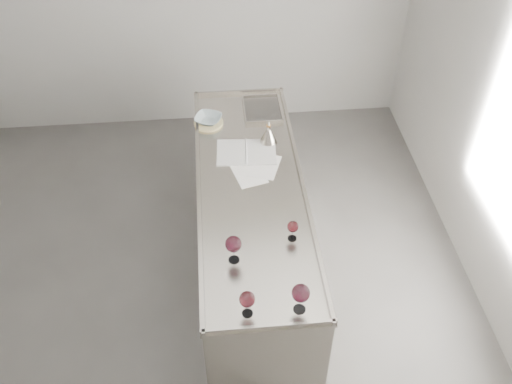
{
  "coord_description": "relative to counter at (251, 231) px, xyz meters",
  "views": [
    {
      "loc": [
        0.26,
        -2.69,
        3.66
      ],
      "look_at": [
        0.52,
        0.14,
        1.02
      ],
      "focal_mm": 40.0,
      "sensor_mm": 36.0,
      "label": 1
    }
  ],
  "objects": [
    {
      "name": "room_shell",
      "position": [
        -0.5,
        -0.3,
        0.93
      ],
      "size": [
        4.54,
        5.04,
        2.84
      ],
      "color": "#494745",
      "rests_on": "ground"
    },
    {
      "name": "trivet",
      "position": [
        -0.28,
        0.77,
        0.48
      ],
      "size": [
        0.25,
        0.25,
        0.02
      ],
      "primitive_type": "cylinder",
      "rotation": [
        0.0,
        0.0,
        0.06
      ],
      "color": "#CFC086",
      "rests_on": "counter"
    },
    {
      "name": "wine_glass_right",
      "position": [
        0.19,
        -1.08,
        0.61
      ],
      "size": [
        0.1,
        0.1,
        0.21
      ],
      "rotation": [
        0.0,
        0.0,
        -0.14
      ],
      "color": "white",
      "rests_on": "counter"
    },
    {
      "name": "notebook",
      "position": [
        -0.0,
        0.37,
        0.47
      ],
      "size": [
        0.46,
        0.34,
        0.02
      ],
      "rotation": [
        0.0,
        0.0,
        -0.06
      ],
      "color": "white",
      "rests_on": "counter"
    },
    {
      "name": "loose_paper_under",
      "position": [
        0.12,
        0.2,
        0.47
      ],
      "size": [
        0.28,
        0.33,
        0.0
      ],
      "primitive_type": "cube",
      "rotation": [
        0.0,
        0.0,
        -0.35
      ],
      "color": "white",
      "rests_on": "counter"
    },
    {
      "name": "wine_glass_small",
      "position": [
        0.22,
        -0.53,
        0.57
      ],
      "size": [
        0.07,
        0.07,
        0.15
      ],
      "rotation": [
        0.0,
        0.0,
        0.12
      ],
      "color": "white",
      "rests_on": "counter"
    },
    {
      "name": "loose_paper_top",
      "position": [
        -0.0,
        0.13,
        0.47
      ],
      "size": [
        0.28,
        0.34,
        0.0
      ],
      "primitive_type": "cube",
      "rotation": [
        0.0,
        0.0,
        0.27
      ],
      "color": "white",
      "rests_on": "counter"
    },
    {
      "name": "wine_funnel",
      "position": [
        0.18,
        0.48,
        0.53
      ],
      "size": [
        0.14,
        0.14,
        0.21
      ],
      "rotation": [
        0.0,
        0.0,
        -0.29
      ],
      "color": "#9F988D",
      "rests_on": "counter"
    },
    {
      "name": "counter",
      "position": [
        0.0,
        0.0,
        0.0
      ],
      "size": [
        0.77,
        2.42,
        0.97
      ],
      "color": "gray",
      "rests_on": "ground"
    },
    {
      "name": "wine_glass_left",
      "position": [
        -0.11,
        -1.08,
        0.6
      ],
      "size": [
        0.09,
        0.09,
        0.18
      ],
      "rotation": [
        0.0,
        0.0,
        0.26
      ],
      "color": "white",
      "rests_on": "counter"
    },
    {
      "name": "ceramic_bowl",
      "position": [
        -0.28,
        0.77,
        0.51
      ],
      "size": [
        0.27,
        0.27,
        0.05
      ],
      "primitive_type": "imported",
      "rotation": [
        0.0,
        0.0,
        -0.39
      ],
      "color": "#99ACB2",
      "rests_on": "trivet"
    },
    {
      "name": "wine_glass_middle",
      "position": [
        -0.16,
        -0.68,
        0.61
      ],
      "size": [
        0.1,
        0.1,
        0.2
      ],
      "rotation": [
        0.0,
        0.0,
        -0.02
      ],
      "color": "white",
      "rests_on": "counter"
    }
  ]
}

